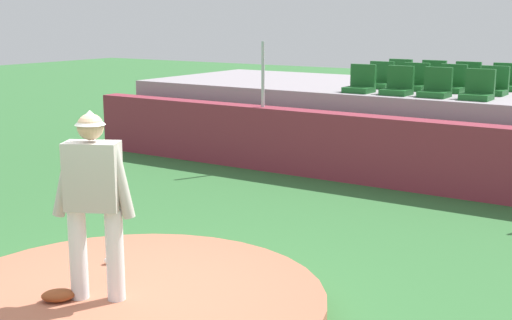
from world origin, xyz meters
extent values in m
plane|color=#316733|center=(0.00, 0.00, 0.00)|extent=(60.00, 60.00, 0.00)
cylinder|color=#AB6248|center=(0.00, 0.00, 0.12)|extent=(3.71, 3.71, 0.24)
cylinder|color=white|center=(-0.31, -0.28, 0.67)|extent=(0.16, 0.16, 0.84)
cylinder|color=white|center=(-0.01, -0.12, 0.67)|extent=(0.16, 0.16, 0.84)
cube|color=#B7B2A8|center=(-0.16, -0.20, 1.39)|extent=(0.54, 0.44, 0.61)
cylinder|color=#B7B2A8|center=(-0.38, -0.32, 1.36)|extent=(0.29, 0.22, 0.69)
cylinder|color=#B7B2A8|center=(0.06, -0.08, 1.36)|extent=(0.26, 0.21, 0.69)
sphere|color=tan|center=(-0.16, -0.20, 1.83)|extent=(0.23, 0.23, 0.23)
cone|color=#B7B2A8|center=(-0.16, -0.20, 1.91)|extent=(0.36, 0.36, 0.13)
sphere|color=white|center=(-0.74, 0.49, 0.28)|extent=(0.07, 0.07, 0.07)
ellipsoid|color=brown|center=(-0.42, -0.44, 0.30)|extent=(0.35, 0.35, 0.11)
cube|color=maroon|center=(0.00, 6.23, 0.58)|extent=(12.76, 0.40, 1.15)
cylinder|color=silver|center=(-2.51, 6.23, 1.74)|extent=(0.06, 0.06, 1.18)
cube|color=gray|center=(0.00, 8.65, 0.71)|extent=(12.15, 3.88, 1.42)
cube|color=#1B5A24|center=(-1.04, 7.15, 1.47)|extent=(0.48, 0.44, 0.10)
cube|color=#1B5A24|center=(-1.04, 7.33, 1.72)|extent=(0.48, 0.08, 0.40)
cube|color=#1B5A24|center=(-0.33, 7.15, 1.47)|extent=(0.48, 0.44, 0.10)
cube|color=#1B5A24|center=(-0.33, 7.33, 1.72)|extent=(0.48, 0.08, 0.40)
cube|color=#1B5A24|center=(0.35, 7.18, 1.47)|extent=(0.48, 0.44, 0.10)
cube|color=#1B5A24|center=(0.35, 7.36, 1.72)|extent=(0.48, 0.08, 0.40)
cube|color=#1B5A24|center=(1.06, 7.18, 1.47)|extent=(0.48, 0.44, 0.10)
cube|color=#1B5A24|center=(1.06, 7.36, 1.72)|extent=(0.48, 0.08, 0.40)
cube|color=#1B5A24|center=(-1.08, 8.08, 1.47)|extent=(0.48, 0.44, 0.10)
cube|color=#1B5A24|center=(-1.08, 8.26, 1.72)|extent=(0.48, 0.08, 0.40)
cube|color=#1B5A24|center=(-0.37, 8.07, 1.47)|extent=(0.48, 0.44, 0.10)
cube|color=#1B5A24|center=(-0.37, 8.25, 1.72)|extent=(0.48, 0.08, 0.40)
cube|color=#1B5A24|center=(0.32, 8.08, 1.47)|extent=(0.48, 0.44, 0.10)
cube|color=#1B5A24|center=(0.32, 8.26, 1.72)|extent=(0.48, 0.08, 0.40)
cube|color=#1B5A24|center=(1.08, 8.05, 1.47)|extent=(0.48, 0.44, 0.10)
cube|color=#1B5A24|center=(1.08, 8.23, 1.72)|extent=(0.48, 0.08, 0.40)
cube|color=#1B5A24|center=(-1.06, 8.97, 1.47)|extent=(0.48, 0.44, 0.10)
cube|color=#1B5A24|center=(-1.06, 9.15, 1.72)|extent=(0.48, 0.08, 0.40)
cube|color=#1B5A24|center=(-0.36, 8.98, 1.47)|extent=(0.48, 0.44, 0.10)
cube|color=#1B5A24|center=(-0.36, 9.16, 1.72)|extent=(0.48, 0.08, 0.40)
cube|color=#1B5A24|center=(0.33, 8.93, 1.47)|extent=(0.48, 0.44, 0.10)
cube|color=#1B5A24|center=(0.33, 9.11, 1.72)|extent=(0.48, 0.08, 0.40)
cube|color=#1B5A24|center=(1.05, 8.94, 1.47)|extent=(0.48, 0.44, 0.10)
cube|color=#1B5A24|center=(1.05, 9.12, 1.72)|extent=(0.48, 0.08, 0.40)
camera|label=1|loc=(4.34, -4.41, 2.77)|focal=49.04mm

